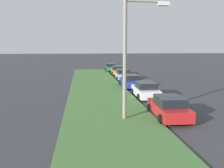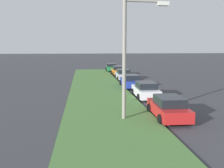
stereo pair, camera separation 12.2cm
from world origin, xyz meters
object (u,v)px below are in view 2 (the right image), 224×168
parked_car_white (146,90)px  parked_car_silver (123,75)px  parked_car_blue (130,81)px  parked_car_green (111,67)px  streetlight (130,51)px  parked_car_red (168,107)px  parked_car_orange (118,71)px

parked_car_white → parked_car_silver: bearing=1.1°
parked_car_blue → parked_car_green: same height
parked_car_blue → parked_car_silver: size_ratio=1.00×
parked_car_silver → parked_car_green: bearing=1.7°
parked_car_blue → parked_car_green: size_ratio=0.98×
parked_car_green → streetlight: bearing=178.7°
parked_car_red → parked_car_orange: same height
parked_car_red → parked_car_silver: bearing=1.3°
parked_car_orange → parked_car_blue: bearing=179.6°
parked_car_blue → parked_car_orange: (12.41, -0.37, 0.00)m
parked_car_red → parked_car_blue: (12.27, 0.14, 0.00)m
parked_car_orange → parked_car_green: size_ratio=0.99×
parked_car_red → parked_car_green: size_ratio=0.99×
parked_car_red → streetlight: (-0.05, 2.60, 3.67)m
parked_car_white → parked_car_silver: 12.45m
parked_car_silver → parked_car_green: (12.19, 0.28, 0.00)m
parked_car_red → parked_car_white: same height
parked_car_orange → parked_car_silver: bearing=-179.7°
parked_car_white → parked_car_green: size_ratio=0.99×
parked_car_red → parked_car_white: (6.45, -0.15, 0.00)m
parked_car_silver → streetlight: bearing=172.2°
parked_car_blue → parked_car_silver: bearing=-1.9°
parked_car_blue → streetlight: size_ratio=0.58×
parked_car_green → parked_car_white: bearing=-176.1°
parked_car_red → parked_car_orange: bearing=1.2°
parked_car_red → streetlight: bearing=92.9°
parked_car_blue → streetlight: bearing=169.1°
streetlight → parked_car_green: bearing=-4.5°
streetlight → parked_car_orange: bearing=-6.5°
parked_car_red → parked_car_blue: size_ratio=1.01×
parked_car_white → parked_car_blue: size_ratio=1.00×
parked_car_orange → streetlight: streetlight is taller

